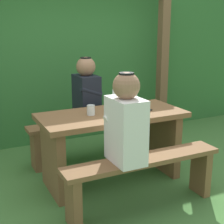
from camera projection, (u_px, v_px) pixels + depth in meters
ground_plane at (112, 180)px, 3.41m from camera, size 12.00×12.00×0.00m
hedge_backdrop at (57, 53)px, 4.60m from camera, size 6.40×0.73×2.27m
pergola_post_right at (162, 66)px, 4.65m from camera, size 0.12×0.12×1.90m
picnic_table at (112, 135)px, 3.28m from camera, size 1.40×0.64×0.70m
bench_near at (143, 173)px, 2.80m from camera, size 1.40×0.24×0.46m
bench_far at (89, 132)px, 3.84m from camera, size 1.40×0.24×0.46m
person_white_shirt at (126, 122)px, 2.61m from camera, size 0.25×0.35×0.72m
person_black_coat at (86, 92)px, 3.70m from camera, size 0.25×0.35×0.72m
drinking_glass at (91, 110)px, 3.14m from camera, size 0.08×0.08×0.09m
bottle_left at (114, 103)px, 3.21m from camera, size 0.06×0.06×0.22m
bottle_right at (134, 101)px, 3.29m from camera, size 0.06×0.06×0.24m
cell_phone at (144, 109)px, 3.32m from camera, size 0.12×0.16×0.01m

